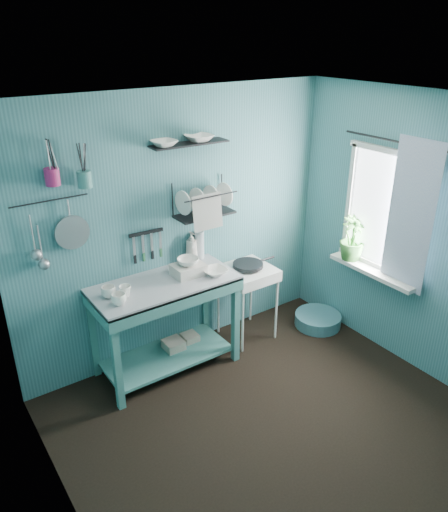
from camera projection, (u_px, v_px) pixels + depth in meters
floor at (279, 430)px, 4.00m from camera, size 3.20×3.20×0.00m
ceiling at (299, 108)px, 2.95m from camera, size 3.20×3.20×0.00m
wall_back at (179, 228)px, 4.60m from camera, size 3.20×0.00×3.20m
wall_left at (60, 376)px, 2.65m from camera, size 0.00×3.00×3.00m
wall_right at (427, 242)px, 4.30m from camera, size 0.00×3.00×3.00m
work_counter at (165, 325)px, 4.56m from camera, size 1.39×0.88×0.91m
mug_left at (119, 299)px, 3.98m from camera, size 0.12×0.12×0.10m
mug_mid at (125, 291)px, 4.10m from camera, size 0.14×0.14×0.09m
mug_right at (109, 292)px, 4.09m from camera, size 0.17×0.17×0.10m
wash_tub at (188, 270)px, 4.46m from camera, size 0.28×0.22×0.10m
tub_bowl at (188, 261)px, 4.43m from camera, size 0.20×0.19×0.06m
soap_bottle at (191, 247)px, 4.67m from camera, size 0.12×0.12×0.30m
water_bottle at (199, 245)px, 4.74m from camera, size 0.09×0.09×0.28m
counter_bowl at (215, 272)px, 4.48m from camera, size 0.22×0.22×0.05m
hotplate_stand at (247, 302)px, 5.08m from camera, size 0.53×0.53×0.77m
frying_pan at (248, 265)px, 4.90m from camera, size 0.30×0.30×0.03m
knife_strip at (146, 233)px, 4.37m from camera, size 0.32×0.03×0.03m
dish_rack at (204, 199)px, 4.48m from camera, size 0.57×0.28×0.32m
upper_shelf at (189, 144)px, 4.23m from camera, size 0.71×0.21×0.01m
shelf_bowl_left at (164, 148)px, 4.11m from camera, size 0.23×0.23×0.05m
shelf_bowl_right at (199, 142)px, 4.28m from camera, size 0.24×0.24×0.06m
utensil_cup_magenta at (52, 177)px, 3.68m from camera, size 0.11×0.11×0.13m
utensil_cup_teal at (84, 179)px, 3.83m from camera, size 0.11×0.11×0.13m
colander at (72, 232)px, 3.96m from camera, size 0.28×0.03×0.28m
ladle_outer at (32, 234)px, 3.79m from camera, size 0.01×0.01×0.30m
ladle_inner at (40, 243)px, 3.85m from camera, size 0.01×0.01×0.30m
hook_rail at (49, 201)px, 3.78m from camera, size 0.60×0.01×0.01m
window_glass at (386, 211)px, 4.57m from camera, size 0.00×1.10×1.10m
windowsill at (372, 271)px, 4.77m from camera, size 0.16×0.95×0.04m
curtain at (410, 217)px, 4.29m from camera, size 0.00×1.35×1.35m
curtain_rod at (393, 141)px, 4.27m from camera, size 0.02×1.05×0.02m
potted_plant at (352, 238)px, 4.89m from camera, size 0.29×0.29×0.44m
storage_tin_large at (174, 350)px, 4.79m from camera, size 0.18×0.18×0.22m
storage_tin_small at (190, 343)px, 4.92m from camera, size 0.15×0.15×0.20m
floor_basin at (318, 320)px, 5.38m from camera, size 0.49×0.49×0.13m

